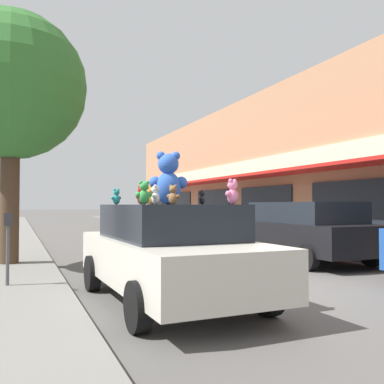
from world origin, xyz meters
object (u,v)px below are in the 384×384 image
at_px(teddy_bear_giant, 168,179).
at_px(parked_car_far_center, 305,229).
at_px(teddy_bear_white, 155,195).
at_px(teddy_bear_brown, 173,195).
at_px(parking_meter, 8,239).
at_px(teddy_bear_black, 202,198).
at_px(street_tree, 11,87).
at_px(teddy_bear_purple, 167,197).
at_px(plush_art_car, 169,251).
at_px(parked_car_far_right, 191,222).
at_px(teddy_bear_orange, 152,195).
at_px(teddy_bear_red, 141,195).
at_px(teddy_bear_teal, 116,197).
at_px(teddy_bear_pink, 233,192).
at_px(teddy_bear_green, 144,193).

bearing_deg(teddy_bear_giant, parked_car_far_center, -131.57).
bearing_deg(teddy_bear_giant, teddy_bear_white, 75.97).
bearing_deg(teddy_bear_brown, parking_meter, 6.72).
height_order(teddy_bear_black, parked_car_far_center, teddy_bear_black).
relative_size(parked_car_far_center, street_tree, 0.73).
bearing_deg(parking_meter, teddy_bear_purple, -27.00).
xyz_separation_m(teddy_bear_giant, parked_car_far_center, (4.95, 2.92, -1.10)).
height_order(teddy_bear_giant, teddy_bear_brown, teddy_bear_giant).
xyz_separation_m(plush_art_car, parked_car_far_right, (5.02, 11.30, -0.03)).
xyz_separation_m(teddy_bear_orange, parking_meter, (-2.36, 0.96, -0.77)).
bearing_deg(teddy_bear_red, parking_meter, -53.52).
bearing_deg(teddy_bear_teal, teddy_bear_pink, 96.75).
bearing_deg(plush_art_car, teddy_bear_teal, 118.32).
relative_size(teddy_bear_green, teddy_bear_orange, 1.02).
height_order(teddy_bear_white, teddy_bear_purple, teddy_bear_white).
height_order(teddy_bear_teal, teddy_bear_brown, teddy_bear_brown).
bearing_deg(teddy_bear_purple, parking_meter, -2.78).
bearing_deg(teddy_bear_black, teddy_bear_purple, -93.35).
bearing_deg(teddy_bear_brown, teddy_bear_purple, -54.54).
bearing_deg(teddy_bear_red, teddy_bear_green, 39.48).
distance_m(teddy_bear_orange, teddy_bear_purple, 0.37).
relative_size(plush_art_car, street_tree, 0.73).
distance_m(teddy_bear_pink, teddy_bear_black, 1.14).
relative_size(teddy_bear_green, teddy_bear_purple, 1.26).
distance_m(plush_art_car, parking_meter, 2.97).
relative_size(teddy_bear_teal, teddy_bear_green, 0.84).
distance_m(teddy_bear_brown, teddy_bear_white, 0.45).
bearing_deg(teddy_bear_red, teddy_bear_black, 92.67).
height_order(plush_art_car, teddy_bear_teal, teddy_bear_teal).
bearing_deg(parking_meter, teddy_bear_brown, -39.94).
relative_size(plush_art_car, teddy_bear_orange, 13.54).
height_order(plush_art_car, teddy_bear_brown, teddy_bear_brown).
distance_m(teddy_bear_pink, teddy_bear_green, 1.26).
relative_size(teddy_bear_red, parked_car_far_right, 0.08).
relative_size(teddy_bear_brown, parking_meter, 0.24).
bearing_deg(teddy_bear_brown, street_tree, -17.93).
height_order(teddy_bear_purple, parking_meter, teddy_bear_purple).
height_order(teddy_bear_giant, teddy_bear_green, teddy_bear_giant).
height_order(teddy_bear_brown, teddy_bear_green, teddy_bear_green).
bearing_deg(teddy_bear_pink, street_tree, -90.48).
height_order(teddy_bear_red, teddy_bear_green, teddy_bear_red).
xyz_separation_m(parked_car_far_center, street_tree, (-7.43, 1.66, 3.57)).
bearing_deg(plush_art_car, teddy_bear_pink, -62.60).
height_order(teddy_bear_giant, teddy_bear_pink, teddy_bear_giant).
xyz_separation_m(teddy_bear_white, parking_meter, (-2.01, 2.25, -0.75)).
xyz_separation_m(teddy_bear_giant, teddy_bear_brown, (-0.08, -0.47, -0.28)).
bearing_deg(teddy_bear_brown, parked_car_far_center, -99.37).
distance_m(teddy_bear_orange, parked_car_far_right, 11.70).
distance_m(teddy_bear_green, teddy_bear_purple, 1.29).
bearing_deg(teddy_bear_purple, teddy_bear_giant, 100.67).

